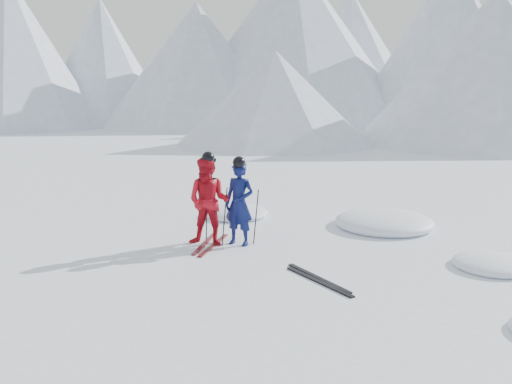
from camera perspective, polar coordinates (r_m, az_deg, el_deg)
The scene contains 12 objects.
ground at distance 10.12m, azimuth 7.81°, elevation -7.89°, with size 160.00×160.00×0.00m, color white.
skier_blue at distance 11.27m, azimuth -1.78°, elevation -1.23°, with size 0.64×0.42×1.76m, color #0B1346.
skier_red at distance 11.27m, azimuth -5.00°, elevation -1.00°, with size 0.91×0.71×1.87m, color #B10E1A.
pole_blue_left at distance 11.64m, azimuth -2.46°, elevation -2.34°, with size 0.02×0.02×1.18m, color black.
pole_blue_right at distance 11.38m, azimuth 0.00°, elevation -2.63°, with size 0.02×0.02×1.18m, color black.
pole_red_left at distance 11.72m, azimuth -5.24°, elevation -2.11°, with size 0.02×0.02×1.24m, color black.
pole_red_right at distance 11.25m, azimuth -3.33°, elevation -2.62°, with size 0.02×0.02×1.24m, color black.
ski_worn_left at distance 11.57m, azimuth -5.37°, elevation -5.38°, with size 0.09×1.70×0.03m, color black.
ski_worn_right at distance 11.41m, azimuth -4.48°, elevation -5.59°, with size 0.09×1.70×0.03m, color black.
ski_loose_a at distance 9.52m, azimuth 6.55°, elevation -8.97°, with size 0.09×1.70×0.03m, color black.
ski_loose_b at distance 9.35m, azimuth 6.60°, elevation -9.34°, with size 0.09×1.70×0.03m, color black.
snow_lumps at distance 12.65m, azimuth 11.53°, elevation -4.23°, with size 9.17×5.78×0.51m.
Camera 1 is at (4.67, -8.39, 3.20)m, focal length 38.00 mm.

